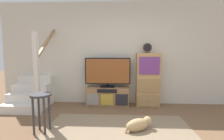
{
  "coord_description": "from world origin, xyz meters",
  "views": [
    {
      "loc": [
        0.02,
        -1.94,
        1.35
      ],
      "look_at": [
        -0.16,
        1.64,
        0.98
      ],
      "focal_mm": 26.09,
      "sensor_mm": 36.0,
      "label": 1
    }
  ],
  "objects": [
    {
      "name": "back_wall",
      "position": [
        0.0,
        2.46,
        1.35
      ],
      "size": [
        6.4,
        0.12,
        2.7
      ],
      "primitive_type": "cube",
      "color": "beige",
      "rests_on": "ground_plane"
    },
    {
      "name": "bar_stool_near",
      "position": [
        -1.31,
        0.67,
        0.5
      ],
      "size": [
        0.34,
        0.34,
        0.67
      ],
      "color": "#333338",
      "rests_on": "ground_plane"
    },
    {
      "name": "staircase",
      "position": [
        -2.24,
        2.2,
        0.37
      ],
      "size": [
        1.0,
        1.36,
        2.2
      ],
      "color": "silver",
      "rests_on": "ground_plane"
    },
    {
      "name": "area_rug",
      "position": [
        0.0,
        0.6,
        0.01
      ],
      "size": [
        2.6,
        1.8,
        0.01
      ],
      "primitive_type": "cube",
      "color": "#847056",
      "rests_on": "ground_plane"
    },
    {
      "name": "dog",
      "position": [
        0.35,
        0.81,
        0.12
      ],
      "size": [
        0.5,
        0.38,
        0.23
      ],
      "color": "tan",
      "rests_on": "ground_plane"
    },
    {
      "name": "desk_clock",
      "position": [
        0.7,
        2.19,
        1.48
      ],
      "size": [
        0.22,
        0.08,
        0.25
      ],
      "color": "#4C3823",
      "rests_on": "side_cabinet"
    },
    {
      "name": "media_console",
      "position": [
        -0.3,
        2.19,
        0.24
      ],
      "size": [
        1.09,
        0.38,
        0.47
      ],
      "color": "#997047",
      "rests_on": "ground_plane"
    },
    {
      "name": "side_cabinet",
      "position": [
        0.73,
        2.2,
        0.68
      ],
      "size": [
        0.58,
        0.38,
        1.36
      ],
      "color": "tan",
      "rests_on": "ground_plane"
    },
    {
      "name": "television",
      "position": [
        -0.3,
        2.22,
        0.88
      ],
      "size": [
        1.17,
        0.22,
        0.76
      ],
      "color": "black",
      "rests_on": "media_console"
    }
  ]
}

